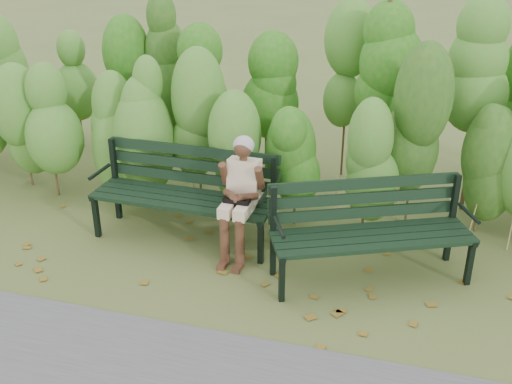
# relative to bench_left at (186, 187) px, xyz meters

# --- Properties ---
(ground) EXTENTS (80.00, 80.00, 0.00)m
(ground) POSITION_rel_bench_left_xyz_m (0.86, -0.61, -0.58)
(ground) COLOR #4B5A29
(hedge_band) EXTENTS (11.04, 1.67, 2.42)m
(hedge_band) POSITION_rel_bench_left_xyz_m (0.86, 1.25, 0.67)
(hedge_band) COLOR #47381E
(hedge_band) RESTS_ON ground
(leaf_litter) EXTENTS (5.99, 2.29, 0.01)m
(leaf_litter) POSITION_rel_bench_left_xyz_m (0.96, -0.61, -0.58)
(leaf_litter) COLOR brown
(leaf_litter) RESTS_ON ground
(bench_left) EXTENTS (2.00, 0.70, 0.99)m
(bench_left) POSITION_rel_bench_left_xyz_m (0.00, 0.00, 0.00)
(bench_left) COLOR black
(bench_left) RESTS_ON ground
(bench_right) EXTENTS (2.00, 1.36, 0.96)m
(bench_right) POSITION_rel_bench_left_xyz_m (2.00, -0.27, -0.02)
(bench_right) COLOR black
(bench_right) RESTS_ON ground
(seated_woman) EXTENTS (0.46, 0.68, 1.27)m
(seated_woman) POSITION_rel_bench_left_xyz_m (0.68, -0.21, 0.15)
(seated_woman) COLOR beige
(seated_woman) RESTS_ON ground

